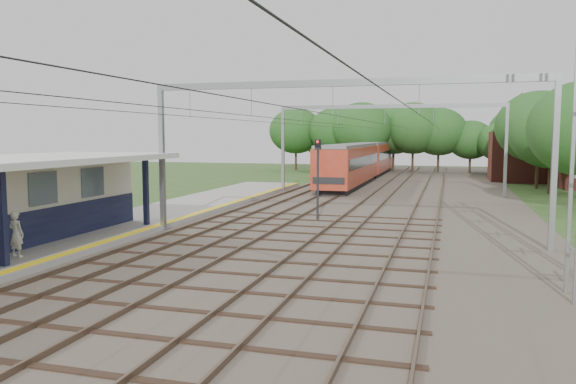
% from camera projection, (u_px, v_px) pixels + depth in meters
% --- Properties ---
extents(ground, '(160.00, 160.00, 0.00)m').
position_uv_depth(ground, '(20.00, 369.00, 11.12)').
color(ground, '#2D4C1E').
rests_on(ground, ground).
extents(ballast_bed, '(18.00, 90.00, 0.10)m').
position_uv_depth(ballast_bed, '(387.00, 202.00, 38.69)').
color(ballast_bed, '#473D33').
rests_on(ballast_bed, ground).
extents(platform, '(5.00, 52.00, 0.35)m').
position_uv_depth(platform, '(106.00, 230.00, 26.56)').
color(platform, gray).
rests_on(platform, ground).
extents(yellow_stripe, '(0.45, 52.00, 0.01)m').
position_uv_depth(yellow_stripe, '(148.00, 228.00, 25.92)').
color(yellow_stripe, yellow).
rests_on(yellow_stripe, platform).
extents(rail_tracks, '(11.80, 88.00, 0.15)m').
position_uv_depth(rail_tracks, '(351.00, 199.00, 39.37)').
color(rail_tracks, brown).
rests_on(rail_tracks, ballast_bed).
extents(catenary_system, '(17.22, 88.00, 7.00)m').
position_uv_depth(catenary_system, '(370.00, 121.00, 33.80)').
color(catenary_system, gray).
rests_on(catenary_system, ground).
extents(tree_band, '(31.72, 30.88, 8.82)m').
position_uv_depth(tree_band, '(412.00, 133.00, 64.17)').
color(tree_band, '#382619').
rests_on(tree_band, ground).
extents(house_far, '(8.00, 6.12, 8.66)m').
position_uv_depth(house_far, '(532.00, 149.00, 56.09)').
color(house_far, brown).
rests_on(house_far, ground).
extents(person, '(0.62, 0.43, 1.63)m').
position_uv_depth(person, '(16.00, 234.00, 19.73)').
color(person, silver).
rests_on(person, platform).
extents(train, '(2.87, 35.74, 3.77)m').
position_uv_depth(train, '(364.00, 160.00, 58.45)').
color(train, black).
rests_on(train, ballast_bed).
extents(signal_post, '(0.32, 0.27, 4.42)m').
position_uv_depth(signal_post, '(318.00, 170.00, 29.78)').
color(signal_post, black).
rests_on(signal_post, ground).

